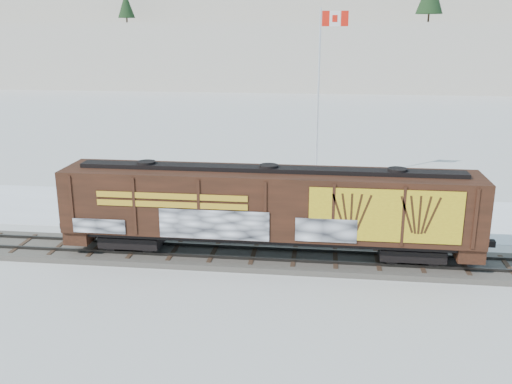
# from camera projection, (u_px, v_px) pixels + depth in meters

# --- Properties ---
(ground) EXTENTS (500.00, 500.00, 0.00)m
(ground) POSITION_uv_depth(u_px,v_px,m) (254.00, 259.00, 28.12)
(ground) COLOR white
(ground) RESTS_ON ground
(rail_track) EXTENTS (50.00, 3.40, 0.43)m
(rail_track) POSITION_uv_depth(u_px,v_px,m) (254.00, 257.00, 28.08)
(rail_track) COLOR #59544C
(rail_track) RESTS_ON ground
(parking_strip) EXTENTS (40.00, 8.00, 0.03)m
(parking_strip) POSITION_uv_depth(u_px,v_px,m) (269.00, 212.00, 35.27)
(parking_strip) COLOR white
(parking_strip) RESTS_ON ground
(hillside) EXTENTS (360.00, 110.00, 93.00)m
(hillside) POSITION_uv_depth(u_px,v_px,m) (317.00, 16.00, 157.51)
(hillside) COLOR white
(hillside) RESTS_ON ground
(hopper_railcar) EXTENTS (19.75, 3.06, 4.29)m
(hopper_railcar) POSITION_uv_depth(u_px,v_px,m) (268.00, 205.00, 27.25)
(hopper_railcar) COLOR black
(hopper_railcar) RESTS_ON rail_track
(flagpole) EXTENTS (2.30, 0.90, 12.31)m
(flagpole) POSITION_uv_depth(u_px,v_px,m) (319.00, 123.00, 39.92)
(flagpole) COLOR silver
(flagpole) RESTS_ON ground
(car_silver) EXTENTS (5.07, 2.53, 1.66)m
(car_silver) POSITION_uv_depth(u_px,v_px,m) (177.00, 204.00, 34.05)
(car_silver) COLOR #9EA0A5
(car_silver) RESTS_ON parking_strip
(car_white) EXTENTS (4.12, 1.44, 1.36)m
(car_white) POSITION_uv_depth(u_px,v_px,m) (289.00, 205.00, 34.41)
(car_white) COLOR white
(car_white) RESTS_ON parking_strip
(car_dark) EXTENTS (5.00, 2.76, 1.37)m
(car_dark) POSITION_uv_depth(u_px,v_px,m) (336.00, 205.00, 34.49)
(car_dark) COLOR black
(car_dark) RESTS_ON parking_strip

